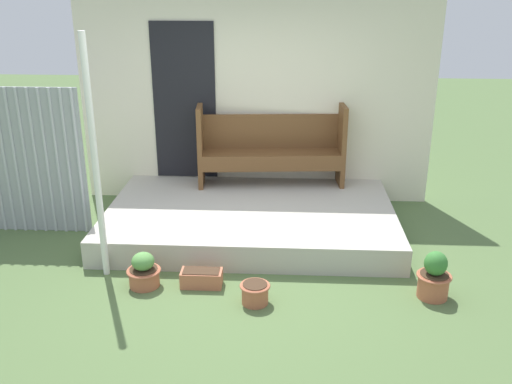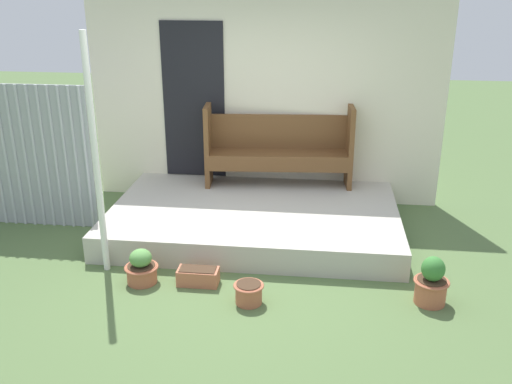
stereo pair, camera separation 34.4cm
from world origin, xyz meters
TOP-DOWN VIEW (x-y plane):
  - ground_plane at (0.00, 0.00)m, footprint 24.00×24.00m
  - porch_slab at (0.06, 1.04)m, footprint 3.31×2.09m
  - house_wall at (0.03, 2.12)m, footprint 4.51×0.08m
  - support_post at (-1.33, -0.07)m, footprint 0.06×0.06m
  - bench at (0.27, 1.88)m, footprint 1.87×0.55m
  - flower_pot_left at (-0.88, -0.29)m, footprint 0.33×0.33m
  - flower_pot_middle at (0.21, -0.54)m, footprint 0.28×0.28m
  - flower_pot_right at (1.86, -0.34)m, footprint 0.32×0.32m
  - planter_box_rect at (-0.33, -0.26)m, footprint 0.40×0.19m

SIDE VIEW (x-z plane):
  - ground_plane at x=0.00m, z-range 0.00..0.00m
  - planter_box_rect at x=-0.33m, z-range 0.00..0.17m
  - flower_pot_middle at x=0.21m, z-range 0.01..0.21m
  - porch_slab at x=0.06m, z-range 0.00..0.30m
  - flower_pot_left at x=-0.88m, z-range -0.02..0.33m
  - flower_pot_right at x=1.86m, z-range -0.03..0.44m
  - bench at x=0.27m, z-range 0.30..1.33m
  - support_post at x=-1.33m, z-range 0.00..2.38m
  - house_wall at x=0.03m, z-range 0.00..2.60m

